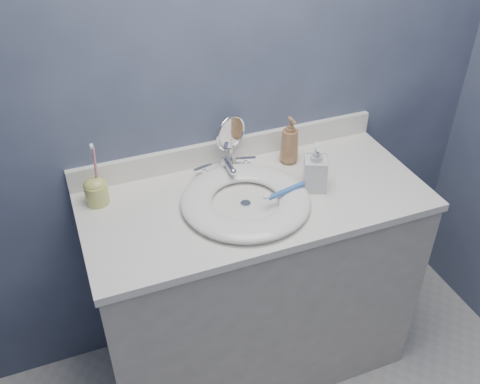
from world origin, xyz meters
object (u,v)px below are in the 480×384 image
makeup_mirror (231,139)px  toothbrush_holder (96,190)px  soap_bottle_clear (315,167)px  soap_bottle_amber (290,140)px

makeup_mirror → toothbrush_holder: bearing=163.3°
toothbrush_holder → soap_bottle_clear: bearing=-14.7°
makeup_mirror → soap_bottle_amber: (0.22, -0.06, -0.02)m
soap_bottle_amber → soap_bottle_clear: (0.01, -0.19, -0.00)m
soap_bottle_clear → soap_bottle_amber: bearing=117.9°
soap_bottle_clear → toothbrush_holder: 0.76m
soap_bottle_amber → makeup_mirror: bearing=164.0°
makeup_mirror → soap_bottle_amber: bearing=-38.5°
soap_bottle_clear → toothbrush_holder: toothbrush_holder is taller
makeup_mirror → toothbrush_holder: 0.52m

